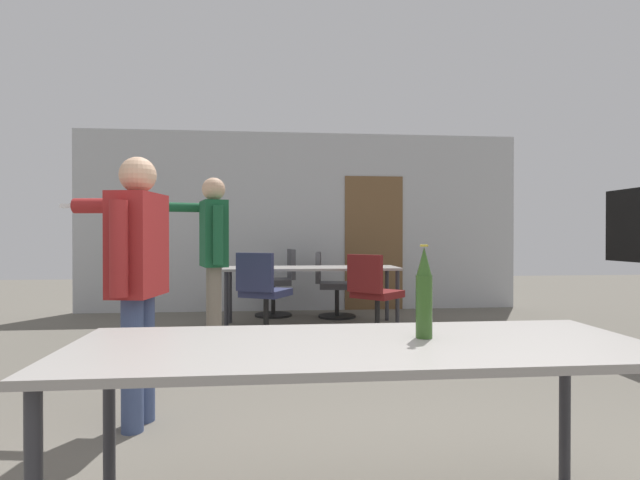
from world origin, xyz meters
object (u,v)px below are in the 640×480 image
Objects in this scene: person_far_watching at (212,245)px; office_chair_mid_tucked at (374,298)px; person_right_polo at (136,264)px; office_chair_far_left at (331,287)px; beer_bottle at (424,294)px; drink_cup at (262,264)px; office_chair_side_rolled at (263,297)px; office_chair_near_pushed at (279,284)px.

office_chair_mid_tucked is (1.74, 0.54, -0.61)m from person_far_watching.
person_right_polo reaches higher than office_chair_far_left.
office_chair_far_left is (1.64, 3.83, -0.55)m from person_right_polo.
beer_bottle is (-0.25, -5.00, 0.49)m from office_chair_far_left.
office_chair_far_left is at bearing 87.16° from beer_bottle.
person_far_watching reaches higher than office_chair_far_left.
beer_bottle reaches higher than drink_cup.
office_chair_mid_tucked reaches higher than office_chair_far_left.
office_chair_side_rolled is 10.22× the size of drink_cup.
person_far_watching is at bearing -102.68° from office_chair_side_rolled.
person_far_watching is 0.96m from office_chair_side_rolled.
office_chair_far_left is 2.50× the size of beer_bottle.
office_chair_mid_tucked is at bearing 25.64° from office_chair_side_rolled.
person_right_polo is 2.69m from office_chair_side_rolled.
office_chair_side_rolled is 0.66m from drink_cup.
office_chair_mid_tucked is at bearing -25.79° from drink_cup.
drink_cup is (-0.95, -0.71, 0.37)m from office_chair_far_left.
office_chair_near_pushed is 1.02× the size of office_chair_mid_tucked.
office_chair_far_left is 9.73× the size of drink_cup.
office_chair_side_rolled is 1.58m from office_chair_far_left.
beer_bottle is at bearing -175.51° from person_far_watching.
beer_bottle is (1.39, -1.17, -0.06)m from person_right_polo.
person_far_watching is at bearing 2.30° from person_right_polo.
office_chair_far_left is at bearing -14.52° from person_right_polo.
person_far_watching is at bearing 155.61° from office_chair_near_pushed.
beer_bottle is (1.17, -3.14, -0.13)m from person_far_watching.
drink_cup is (-0.70, 4.29, -0.12)m from beer_bottle.
office_chair_far_left is (-0.32, 1.32, -0.02)m from office_chair_mid_tucked.
person_right_polo is 4.43× the size of beer_bottle.
office_chair_side_rolled is (0.49, 0.58, -0.59)m from person_far_watching.
person_right_polo is 3.23m from office_chair_mid_tucked.
office_chair_mid_tucked is at bearing -29.38° from person_right_polo.
office_chair_side_rolled is at bearing 166.47° from office_chair_near_pushed.
person_far_watching is 3.36m from beer_bottle.
person_far_watching is 4.73× the size of beer_bottle.
office_chair_mid_tucked is 1.36m from office_chair_far_left.
office_chair_near_pushed is 10.14× the size of drink_cup.
office_chair_side_rolled reaches higher than drink_cup.
office_chair_side_rolled reaches higher than office_chair_near_pushed.
office_chair_side_rolled is 2.62× the size of beer_bottle.
person_far_watching is 1.92m from office_chair_mid_tucked.
office_chair_mid_tucked is 1.25m from office_chair_side_rolled.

